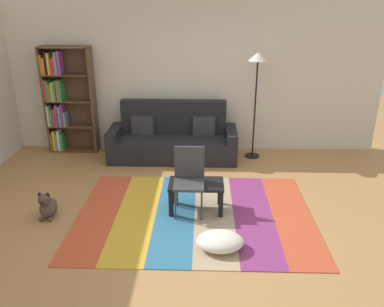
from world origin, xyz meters
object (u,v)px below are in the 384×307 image
object	(u,v)px
pouf	(220,241)
standing_lamp	(257,71)
dog	(48,206)
couch	(173,139)
folding_chair	(189,175)
coffee_table	(196,188)
tv_remote	(195,184)
bookshelf	(63,99)

from	to	relation	value
pouf	standing_lamp	size ratio (longest dim) A/B	0.29
dog	couch	bearing A→B (deg)	55.46
dog	folding_chair	size ratio (longest dim) A/B	0.44
coffee_table	tv_remote	bearing A→B (deg)	-101.64
tv_remote	standing_lamp	bearing A→B (deg)	51.45
coffee_table	dog	size ratio (longest dim) A/B	1.85
couch	coffee_table	size ratio (longest dim) A/B	3.07
bookshelf	dog	distance (m)	2.64
dog	folding_chair	bearing A→B (deg)	7.15
tv_remote	folding_chair	xyz separation A→B (m)	(-0.08, 0.04, 0.11)
couch	bookshelf	bearing A→B (deg)	172.01
tv_remote	folding_chair	distance (m)	0.15
couch	standing_lamp	size ratio (longest dim) A/B	1.21
couch	pouf	size ratio (longest dim) A/B	4.11
bookshelf	dog	size ratio (longest dim) A/B	4.86
bookshelf	pouf	world-z (taller)	bookshelf
standing_lamp	coffee_table	bearing A→B (deg)	-116.37
dog	tv_remote	bearing A→B (deg)	5.58
bookshelf	standing_lamp	bearing A→B (deg)	-3.57
bookshelf	tv_remote	xyz separation A→B (m)	(2.46, -2.26, -0.57)
tv_remote	pouf	bearing A→B (deg)	-82.62
folding_chair	dog	bearing A→B (deg)	-159.77
bookshelf	folding_chair	distance (m)	3.29
couch	coffee_table	xyz separation A→B (m)	(0.46, -1.92, -0.01)
tv_remote	bookshelf	bearing A→B (deg)	124.88
coffee_table	folding_chair	distance (m)	0.22
folding_chair	couch	bearing A→B (deg)	113.73
couch	folding_chair	xyz separation A→B (m)	(0.36, -1.94, 0.20)
standing_lamp	tv_remote	distance (m)	2.55
dog	standing_lamp	xyz separation A→B (m)	(2.94, 2.24, 1.40)
pouf	dog	bearing A→B (deg)	163.79
dog	pouf	bearing A→B (deg)	-16.21
coffee_table	folding_chair	xyz separation A→B (m)	(-0.09, -0.01, 0.20)
bookshelf	folding_chair	xyz separation A→B (m)	(2.38, -2.22, -0.45)
coffee_table	tv_remote	world-z (taller)	tv_remote
bookshelf	pouf	distance (m)	4.25
bookshelf	folding_chair	bearing A→B (deg)	-42.98
bookshelf	coffee_table	xyz separation A→B (m)	(2.48, -2.21, -0.66)
coffee_table	dog	bearing A→B (deg)	-172.80
couch	standing_lamp	bearing A→B (deg)	2.68
coffee_table	tv_remote	distance (m)	0.11
dog	tv_remote	distance (m)	1.97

